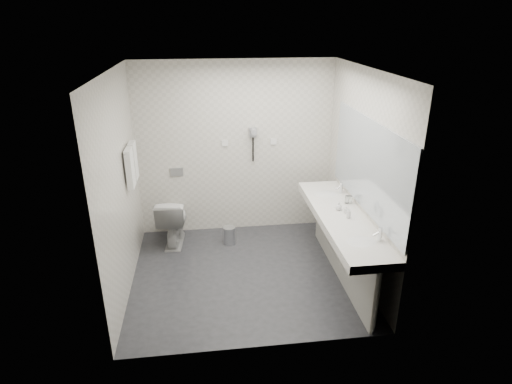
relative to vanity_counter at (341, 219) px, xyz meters
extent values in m
plane|color=#25262B|center=(-1.12, 0.20, -0.80)|extent=(2.80, 2.80, 0.00)
plane|color=silver|center=(-1.12, 0.20, 1.70)|extent=(2.80, 2.80, 0.00)
plane|color=beige|center=(-1.12, 1.50, 0.45)|extent=(2.80, 0.00, 2.80)
plane|color=beige|center=(-1.12, -1.10, 0.45)|extent=(2.80, 0.00, 2.80)
plane|color=beige|center=(-2.52, 0.20, 0.45)|extent=(0.00, 2.60, 2.60)
plane|color=beige|center=(0.27, 0.20, 0.45)|extent=(0.00, 2.60, 2.60)
cube|color=silver|center=(0.00, 0.00, 0.00)|extent=(0.55, 2.20, 0.10)
cube|color=gray|center=(0.02, 0.00, -0.42)|extent=(0.03, 2.15, 0.75)
cylinder|color=silver|center=(0.05, -1.04, -0.42)|extent=(0.06, 0.06, 0.75)
cylinder|color=silver|center=(0.05, 1.04, -0.42)|extent=(0.06, 0.06, 0.75)
cube|color=#B2BCC6|center=(0.26, 0.00, 0.65)|extent=(0.02, 2.20, 1.05)
ellipsoid|color=silver|center=(0.00, -0.65, 0.04)|extent=(0.40, 0.31, 0.05)
ellipsoid|color=silver|center=(0.00, 0.65, 0.04)|extent=(0.40, 0.31, 0.05)
cylinder|color=silver|center=(0.19, -0.65, 0.12)|extent=(0.04, 0.04, 0.15)
cylinder|color=silver|center=(0.19, 0.65, 0.12)|extent=(0.04, 0.04, 0.15)
imported|color=white|center=(0.06, 0.03, 0.10)|extent=(0.06, 0.06, 0.09)
imported|color=white|center=(0.00, 0.14, 0.10)|extent=(0.11, 0.11, 0.10)
imported|color=white|center=(0.05, -0.09, 0.11)|extent=(0.05, 0.05, 0.13)
cylinder|color=silver|center=(0.17, 0.32, 0.10)|extent=(0.06, 0.06, 0.10)
cylinder|color=silver|center=(0.21, 0.31, 0.10)|extent=(0.07, 0.07, 0.10)
imported|color=silver|center=(-2.06, 1.14, -0.45)|extent=(0.45, 0.73, 0.70)
cube|color=#B2B5BA|center=(-1.98, 1.49, 0.15)|extent=(0.18, 0.02, 0.12)
cylinder|color=#B2B5BA|center=(-1.27, 1.01, -0.68)|extent=(0.23, 0.23, 0.24)
cylinder|color=#B2B5BA|center=(-1.27, 1.01, -0.55)|extent=(0.17, 0.17, 0.02)
cylinder|color=silver|center=(-2.47, 0.75, 0.75)|extent=(0.02, 0.62, 0.02)
cube|color=silver|center=(-2.46, 0.61, 0.53)|extent=(0.07, 0.24, 0.48)
cube|color=silver|center=(-2.46, 0.89, 0.53)|extent=(0.07, 0.24, 0.48)
cube|color=gray|center=(-0.88, 1.47, 0.70)|extent=(0.10, 0.04, 0.14)
cylinder|color=gray|center=(-0.88, 1.40, 0.73)|extent=(0.08, 0.14, 0.08)
cylinder|color=black|center=(-0.88, 1.46, 0.45)|extent=(0.02, 0.02, 0.35)
cube|color=silver|center=(-1.27, 1.49, 0.55)|extent=(0.09, 0.02, 0.09)
cube|color=silver|center=(-0.57, 1.49, 0.55)|extent=(0.09, 0.02, 0.09)
camera|label=1|loc=(-1.58, -4.38, 2.22)|focal=29.95mm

